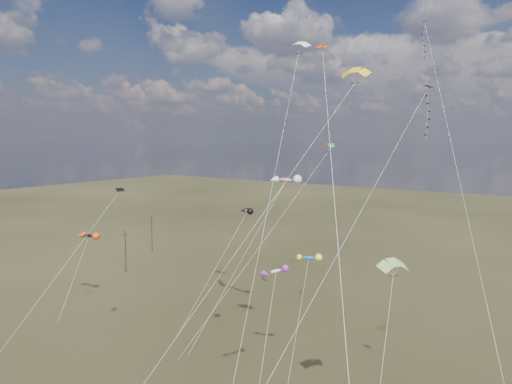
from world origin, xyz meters
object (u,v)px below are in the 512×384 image
Objects in this scene: utility_pole_near at (126,251)px; utility_pole_far at (152,233)px; diamond_black_high at (416,130)px; novelty_black_orange at (88,236)px; parafoil_yellow at (354,72)px.

utility_pole_near is 16.12m from utility_pole_far.
novelty_black_orange is at bearing -173.19° from diamond_black_high.
utility_pole_far is at bearing 119.74° from utility_pole_near.
novelty_black_orange is at bearing 175.57° from parafoil_yellow.
novelty_black_orange reaches higher than utility_pole_far.
parafoil_yellow is (52.05, -17.61, 26.82)m from utility_pole_near.
diamond_black_high is at bearing 6.81° from novelty_black_orange.
utility_pole_far is 33.66m from novelty_black_orange.
parafoil_yellow is (60.05, -31.61, 26.82)m from utility_pole_far.
parafoil_yellow is 47.65m from novelty_black_orange.
utility_pole_near is 0.26× the size of diamond_black_high.
diamond_black_high is at bearing 70.86° from parafoil_yellow.
utility_pole_near is 0.25× the size of parafoil_yellow.
parafoil_yellow is at bearing -109.14° from diamond_black_high.
diamond_black_high reaches higher than utility_pole_near.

